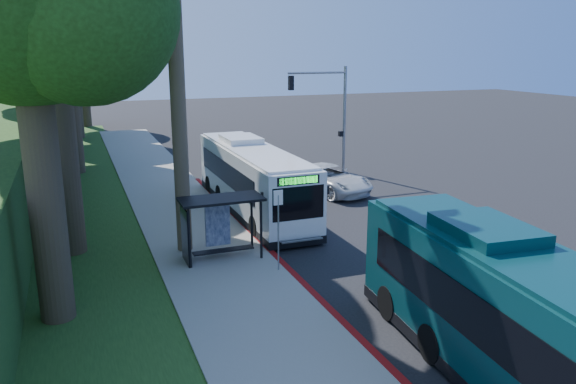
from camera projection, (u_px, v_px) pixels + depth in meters
name	position (u px, v px, depth m)	size (l,w,h in m)	color
ground	(347.00, 220.00, 27.29)	(140.00, 140.00, 0.00)	black
sidewalk	(199.00, 237.00, 24.72)	(4.50, 70.00, 0.12)	gray
red_curb	(279.00, 261.00, 21.91)	(0.25, 30.00, 0.13)	maroon
grass_verge	(61.00, 220.00, 27.25)	(8.00, 70.00, 0.06)	#234719
bus_shelter	(214.00, 216.00, 21.72)	(3.20, 1.51, 2.55)	black
stop_sign_pole	(278.00, 219.00, 20.37)	(0.35, 0.06, 3.17)	gray
traffic_signal_pole	(331.00, 107.00, 36.55)	(4.10, 0.30, 7.00)	gray
tree_2	(64.00, 9.00, 34.95)	(8.82, 8.40, 15.12)	#382B1E
tree_4	(71.00, 29.00, 49.76)	(8.40, 8.00, 14.14)	#382B1E
tree_5	(81.00, 40.00, 57.52)	(7.35, 7.00, 12.86)	#382B1E
white_bus	(252.00, 178.00, 28.37)	(2.64, 12.09, 3.60)	white
teal_bus	(533.00, 330.00, 12.83)	(3.82, 13.01, 3.82)	#093034
pickup	(328.00, 179.00, 32.36)	(2.65, 5.74, 1.60)	silver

